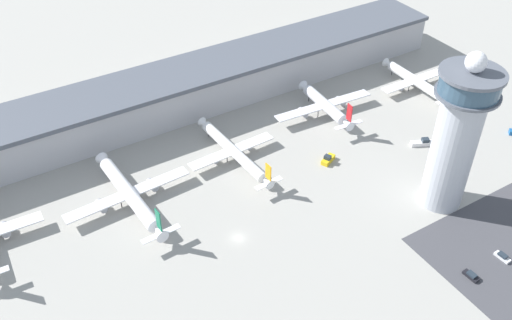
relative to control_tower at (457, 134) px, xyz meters
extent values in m
plane|color=#9E9B93|center=(-61.68, 18.56, -25.38)|extent=(1000.00, 1000.00, 0.00)
cube|color=#B2B2B7|center=(-61.68, 88.56, -18.21)|extent=(257.73, 22.00, 14.34)
cube|color=#4C515B|center=(-61.68, 88.56, -10.24)|extent=(257.73, 25.00, 1.60)
cylinder|color=#ADB2BC|center=(0.00, 0.00, -6.16)|extent=(12.66, 12.66, 38.44)
cylinder|color=#565B66|center=(0.00, 0.00, 13.46)|extent=(17.88, 17.88, 0.80)
cylinder|color=#334C60|center=(0.00, 0.00, 16.53)|extent=(16.45, 16.45, 5.33)
cylinder|color=#565B66|center=(0.00, 0.00, 19.69)|extent=(17.88, 17.88, 1.00)
sphere|color=white|center=(0.00, 0.00, 23.06)|extent=(5.73, 5.73, 5.73)
cylinder|color=#A8A8B2|center=(-118.62, 54.70, -23.09)|extent=(2.58, 4.91, 2.41)
cylinder|color=white|center=(-82.81, 48.61, -21.08)|extent=(6.21, 35.00, 4.23)
cone|color=white|center=(-83.92, 67.88, -21.08)|extent=(4.44, 4.04, 4.23)
cone|color=white|center=(-81.67, 28.70, -21.08)|extent=(4.09, 5.28, 3.80)
cube|color=white|center=(-82.85, 49.30, -21.82)|extent=(40.73, 6.71, 0.44)
cylinder|color=#A8A8B2|center=(-91.41, 49.81, -23.10)|extent=(2.59, 4.78, 2.32)
cylinder|color=#A8A8B2|center=(-74.41, 50.79, -23.10)|extent=(2.59, 4.78, 2.32)
cube|color=#14704C|center=(-81.61, 27.68, -15.59)|extent=(0.46, 2.81, 6.76)
cube|color=white|center=(-81.59, 27.28, -20.66)|extent=(11.93, 2.67, 0.24)
cylinder|color=black|center=(-83.74, 64.79, -24.29)|extent=(0.28, 0.28, 2.19)
cylinder|color=black|center=(-79.85, 48.67, -24.29)|extent=(0.28, 0.28, 2.19)
cylinder|color=black|center=(-85.76, 48.33, -24.29)|extent=(0.28, 0.28, 2.19)
cylinder|color=white|center=(-44.80, 51.24, -21.49)|extent=(5.33, 35.19, 3.48)
cone|color=white|center=(-45.81, 70.31, -21.49)|extent=(3.64, 3.31, 3.48)
cone|color=white|center=(-43.76, 31.65, -21.49)|extent=(3.35, 4.33, 3.13)
cube|color=white|center=(-44.83, 51.94, -22.10)|extent=(31.92, 6.07, 0.44)
cylinder|color=#A8A8B2|center=(-51.54, 52.59, -23.15)|extent=(2.11, 3.92, 1.91)
cylinder|color=#A8A8B2|center=(-38.23, 53.29, -23.15)|extent=(2.11, 3.92, 1.91)
cube|color=orange|center=(-43.71, 30.82, -16.97)|extent=(0.45, 2.81, 5.57)
cube|color=white|center=(-43.69, 30.42, -21.14)|extent=(9.83, 2.51, 0.24)
cylinder|color=black|center=(-45.66, 67.54, -24.30)|extent=(0.28, 0.28, 2.15)
cylinder|color=black|center=(-42.36, 51.27, -24.30)|extent=(0.28, 0.28, 2.15)
cylinder|color=black|center=(-47.22, 51.01, -24.30)|extent=(0.28, 0.28, 2.15)
cylinder|color=silver|center=(-2.13, 57.20, -20.68)|extent=(5.54, 23.94, 3.99)
cone|color=silver|center=(-1.23, 70.82, -20.68)|extent=(4.21, 3.84, 3.99)
cone|color=silver|center=(-3.07, 42.97, -20.68)|extent=(3.89, 5.01, 3.59)
cube|color=silver|center=(-2.10, 57.67, -21.38)|extent=(40.23, 7.02, 0.44)
cylinder|color=#A8A8B2|center=(-10.42, 59.22, -22.58)|extent=(2.48, 4.52, 2.19)
cylinder|color=#A8A8B2|center=(6.36, 58.11, -22.58)|extent=(2.48, 4.52, 2.19)
cube|color=red|center=(-3.13, 42.02, -15.50)|extent=(0.48, 2.81, 6.38)
cube|color=silver|center=(-3.16, 41.62, -20.28)|extent=(11.27, 2.73, 0.24)
cylinder|color=black|center=(-1.43, 67.84, -24.03)|extent=(0.28, 0.28, 2.71)
cylinder|color=black|center=(0.63, 56.69, -24.03)|extent=(0.28, 0.28, 2.71)
cylinder|color=black|center=(-4.94, 57.05, -24.03)|extent=(0.28, 0.28, 2.71)
cylinder|color=white|center=(39.94, 53.63, -21.39)|extent=(3.86, 27.83, 3.69)
cone|color=white|center=(40.03, 69.19, -21.39)|extent=(3.71, 3.35, 3.69)
cone|color=white|center=(39.84, 37.50, -21.39)|extent=(3.35, 4.45, 3.32)
cube|color=white|center=(39.94, 54.18, -22.04)|extent=(30.14, 4.58, 0.44)
cylinder|color=#A8A8B2|center=(33.62, 55.22, -23.15)|extent=(2.06, 4.07, 2.03)
cylinder|color=#A8A8B2|center=(46.27, 55.14, -23.15)|extent=(2.06, 4.07, 2.03)
cube|color=orange|center=(39.83, 36.62, -16.59)|extent=(0.32, 2.80, 5.91)
cube|color=white|center=(39.83, 36.22, -21.02)|extent=(10.35, 2.06, 0.24)
cylinder|color=black|center=(40.01, 66.33, -24.31)|extent=(0.28, 0.28, 2.14)
cylinder|color=black|center=(42.52, 53.37, -24.31)|extent=(0.28, 0.28, 2.14)
cylinder|color=black|center=(37.35, 53.40, -24.31)|extent=(0.28, 0.28, 2.14)
cube|color=black|center=(16.04, 23.82, -25.32)|extent=(7.12, 4.89, 0.12)
cube|color=silver|center=(16.04, 23.82, -24.64)|extent=(8.34, 5.54, 1.48)
cube|color=#232D38|center=(16.78, 23.46, -23.29)|extent=(3.06, 2.82, 1.21)
cube|color=black|center=(-17.91, 33.56, -25.32)|extent=(5.50, 4.21, 0.12)
cube|color=gold|center=(-17.91, 33.56, -24.59)|extent=(6.40, 4.69, 1.57)
cube|color=#232D38|center=(-18.44, 33.31, -23.16)|extent=(2.51, 2.69, 1.29)
cube|color=black|center=(-2.62, -26.54, -25.32)|extent=(1.88, 3.96, 0.12)
cube|color=silver|center=(-2.62, -26.54, -24.97)|extent=(1.99, 4.70, 0.82)
cube|color=#232D38|center=(-2.62, -26.42, -24.23)|extent=(1.68, 2.61, 0.67)
cube|color=black|center=(-15.30, -26.65, -25.32)|extent=(1.97, 3.92, 0.12)
cube|color=black|center=(-15.30, -26.65, -24.97)|extent=(2.08, 4.65, 0.81)
cube|color=#232D38|center=(-15.30, -26.76, -24.24)|extent=(1.76, 2.59, 0.66)
camera|label=1|loc=(-117.29, -82.54, 94.87)|focal=40.00mm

